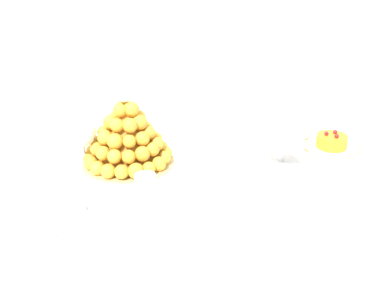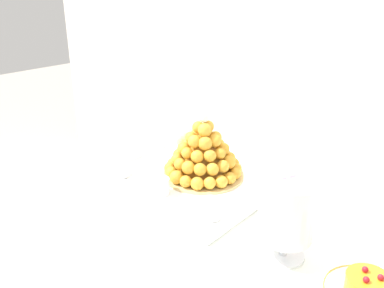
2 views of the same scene
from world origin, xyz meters
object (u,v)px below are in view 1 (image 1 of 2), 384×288
at_px(serving_tray, 133,175).
at_px(macaron_goblet, 284,123).
at_px(dessert_cup_left, 73,202).
at_px(fruit_tart_plate, 331,144).
at_px(dessert_cup_centre, 211,168).
at_px(dessert_cup_mid_left, 145,185).
at_px(croquembouche, 127,137).
at_px(wine_glass, 82,135).

distance_m(serving_tray, macaron_goblet, 0.47).
xyz_separation_m(serving_tray, dessert_cup_left, (-0.20, -0.11, 0.03)).
height_order(dessert_cup_left, fruit_tart_plate, fruit_tart_plate).
distance_m(serving_tray, dessert_cup_left, 0.23).
height_order(dessert_cup_centre, macaron_goblet, macaron_goblet).
distance_m(serving_tray, dessert_cup_mid_left, 0.12).
distance_m(serving_tray, dessert_cup_centre, 0.23).
xyz_separation_m(croquembouche, fruit_tart_plate, (0.62, -0.20, -0.08)).
height_order(croquembouche, dessert_cup_mid_left, croquembouche).
distance_m(serving_tray, croquembouche, 0.11).
xyz_separation_m(serving_tray, fruit_tart_plate, (0.64, -0.13, 0.01)).
bearing_deg(macaron_goblet, dessert_cup_left, 178.00).
relative_size(dessert_cup_centre, wine_glass, 0.40).
height_order(dessert_cup_centre, wine_glass, wine_glass).
distance_m(fruit_tart_plate, wine_glass, 0.78).
xyz_separation_m(serving_tray, macaron_goblet, (0.43, -0.13, 0.12)).
distance_m(dessert_cup_centre, fruit_tart_plate, 0.44).
bearing_deg(dessert_cup_left, dessert_cup_mid_left, -1.74).
xyz_separation_m(serving_tray, croquembouche, (0.01, 0.07, 0.09)).
height_order(dessert_cup_mid_left, macaron_goblet, macaron_goblet).
relative_size(macaron_goblet, fruit_tart_plate, 1.15).
bearing_deg(wine_glass, dessert_cup_centre, -36.23).
bearing_deg(fruit_tart_plate, dessert_cup_mid_left, 178.44).
xyz_separation_m(croquembouche, macaron_goblet, (0.42, -0.20, 0.03)).
relative_size(dessert_cup_centre, macaron_goblet, 0.29).
distance_m(dessert_cup_left, fruit_tart_plate, 0.83).
height_order(croquembouche, dessert_cup_left, croquembouche).
bearing_deg(dessert_cup_left, wine_glass, 66.00).
distance_m(croquembouche, dessert_cup_mid_left, 0.19).
xyz_separation_m(dessert_cup_mid_left, wine_glass, (-0.10, 0.22, 0.08)).
xyz_separation_m(dessert_cup_mid_left, macaron_goblet, (0.44, -0.02, 0.10)).
height_order(dessert_cup_mid_left, wine_glass, wine_glass).
xyz_separation_m(dessert_cup_centre, wine_glass, (-0.30, 0.22, 0.08)).
bearing_deg(dessert_cup_centre, macaron_goblet, -3.34).
relative_size(serving_tray, croquembouche, 1.98).
bearing_deg(wine_glass, serving_tray, -44.80).
bearing_deg(dessert_cup_mid_left, macaron_goblet, -2.11).
relative_size(serving_tray, dessert_cup_mid_left, 9.42).
height_order(dessert_cup_mid_left, dessert_cup_centre, same).
relative_size(dessert_cup_mid_left, fruit_tart_plate, 0.30).
distance_m(dessert_cup_mid_left, dessert_cup_centre, 0.20).
xyz_separation_m(dessert_cup_left, dessert_cup_mid_left, (0.19, -0.01, 0.00)).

